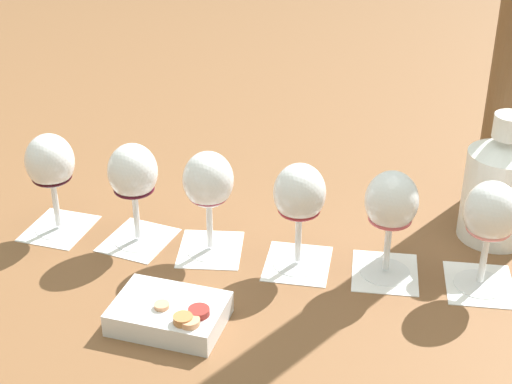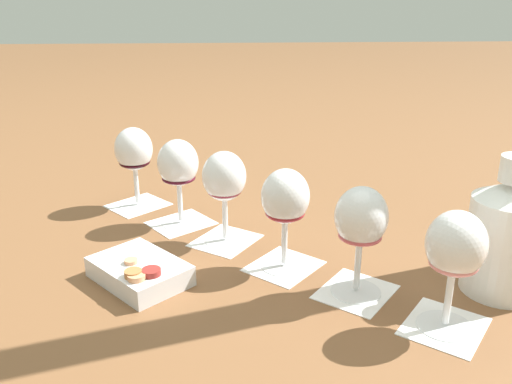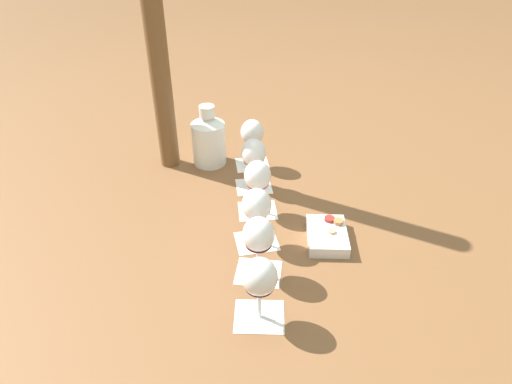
{
  "view_description": "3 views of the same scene",
  "coord_description": "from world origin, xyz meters",
  "px_view_note": "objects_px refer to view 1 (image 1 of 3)",
  "views": [
    {
      "loc": [
        0.52,
        0.86,
        0.66
      ],
      "look_at": [
        0.0,
        -0.0,
        0.11
      ],
      "focal_mm": 55.0,
      "sensor_mm": 36.0,
      "label": 1
    },
    {
      "loc": [
        0.05,
        0.83,
        0.42
      ],
      "look_at": [
        0.0,
        -0.0,
        0.11
      ],
      "focal_mm": 38.0,
      "sensor_mm": 36.0,
      "label": 2
    },
    {
      "loc": [
        0.7,
        -0.73,
        0.8
      ],
      "look_at": [
        0.0,
        -0.0,
        0.11
      ],
      "focal_mm": 32.0,
      "sensor_mm": 36.0,
      "label": 3
    }
  ],
  "objects_px": {
    "wine_glass_1": "(391,206)",
    "ceramic_vase": "(500,186)",
    "wine_glass_0": "(490,218)",
    "wine_glass_4": "(133,177)",
    "wine_glass_5": "(51,167)",
    "snack_dish": "(170,314)",
    "wine_glass_2": "(299,198)",
    "wine_glass_3": "(208,186)"
  },
  "relations": [
    {
      "from": "wine_glass_1",
      "to": "ceramic_vase",
      "type": "bearing_deg",
      "value": 178.47
    },
    {
      "from": "wine_glass_0",
      "to": "wine_glass_4",
      "type": "xyz_separation_m",
      "value": [
        0.37,
        -0.37,
        0.0
      ]
    },
    {
      "from": "wine_glass_5",
      "to": "snack_dish",
      "type": "xyz_separation_m",
      "value": [
        -0.05,
        0.32,
        -0.1
      ]
    },
    {
      "from": "ceramic_vase",
      "to": "wine_glass_0",
      "type": "bearing_deg",
      "value": 37.25
    },
    {
      "from": "wine_glass_2",
      "to": "wine_glass_1",
      "type": "bearing_deg",
      "value": 138.63
    },
    {
      "from": "wine_glass_2",
      "to": "snack_dish",
      "type": "bearing_deg",
      "value": 8.32
    },
    {
      "from": "wine_glass_3",
      "to": "wine_glass_2",
      "type": "bearing_deg",
      "value": 132.52
    },
    {
      "from": "wine_glass_3",
      "to": "wine_glass_5",
      "type": "xyz_separation_m",
      "value": [
        0.18,
        -0.18,
        0.0
      ]
    },
    {
      "from": "wine_glass_0",
      "to": "wine_glass_4",
      "type": "height_order",
      "value": "same"
    },
    {
      "from": "wine_glass_2",
      "to": "wine_glass_3",
      "type": "relative_size",
      "value": 1.0
    },
    {
      "from": "wine_glass_1",
      "to": "ceramic_vase",
      "type": "distance_m",
      "value": 0.22
    },
    {
      "from": "wine_glass_0",
      "to": "ceramic_vase",
      "type": "bearing_deg",
      "value": -142.75
    },
    {
      "from": "wine_glass_2",
      "to": "ceramic_vase",
      "type": "distance_m",
      "value": 0.33
    },
    {
      "from": "wine_glass_2",
      "to": "ceramic_vase",
      "type": "height_order",
      "value": "ceramic_vase"
    },
    {
      "from": "wine_glass_3",
      "to": "snack_dish",
      "type": "xyz_separation_m",
      "value": [
        0.13,
        0.14,
        -0.1
      ]
    },
    {
      "from": "wine_glass_2",
      "to": "wine_glass_4",
      "type": "bearing_deg",
      "value": -46.05
    },
    {
      "from": "wine_glass_2",
      "to": "wine_glass_4",
      "type": "distance_m",
      "value": 0.26
    },
    {
      "from": "wine_glass_5",
      "to": "ceramic_vase",
      "type": "distance_m",
      "value": 0.7
    },
    {
      "from": "wine_glass_4",
      "to": "ceramic_vase",
      "type": "bearing_deg",
      "value": 150.53
    },
    {
      "from": "wine_glass_2",
      "to": "snack_dish",
      "type": "distance_m",
      "value": 0.25
    },
    {
      "from": "wine_glass_1",
      "to": "ceramic_vase",
      "type": "xyz_separation_m",
      "value": [
        -0.21,
        0.01,
        -0.02
      ]
    },
    {
      "from": "wine_glass_2",
      "to": "wine_glass_3",
      "type": "height_order",
      "value": "same"
    },
    {
      "from": "wine_glass_2",
      "to": "wine_glass_3",
      "type": "distance_m",
      "value": 0.14
    },
    {
      "from": "wine_glass_0",
      "to": "wine_glass_5",
      "type": "distance_m",
      "value": 0.66
    },
    {
      "from": "wine_glass_0",
      "to": "snack_dish",
      "type": "bearing_deg",
      "value": -19.26
    },
    {
      "from": "wine_glass_2",
      "to": "wine_glass_5",
      "type": "bearing_deg",
      "value": -45.98
    },
    {
      "from": "wine_glass_4",
      "to": "wine_glass_0",
      "type": "bearing_deg",
      "value": 135.62
    },
    {
      "from": "wine_glass_4",
      "to": "wine_glass_5",
      "type": "bearing_deg",
      "value": -45.85
    },
    {
      "from": "ceramic_vase",
      "to": "wine_glass_1",
      "type": "bearing_deg",
      "value": -1.53
    },
    {
      "from": "wine_glass_0",
      "to": "wine_glass_3",
      "type": "distance_m",
      "value": 0.4
    },
    {
      "from": "wine_glass_3",
      "to": "wine_glass_1",
      "type": "bearing_deg",
      "value": 135.48
    },
    {
      "from": "snack_dish",
      "to": "wine_glass_0",
      "type": "bearing_deg",
      "value": 160.74
    },
    {
      "from": "wine_glass_2",
      "to": "wine_glass_5",
      "type": "distance_m",
      "value": 0.4
    },
    {
      "from": "wine_glass_4",
      "to": "wine_glass_5",
      "type": "distance_m",
      "value": 0.14
    },
    {
      "from": "wine_glass_1",
      "to": "wine_glass_2",
      "type": "relative_size",
      "value": 1.0
    },
    {
      "from": "wine_glass_5",
      "to": "snack_dish",
      "type": "distance_m",
      "value": 0.33
    },
    {
      "from": "wine_glass_1",
      "to": "ceramic_vase",
      "type": "relative_size",
      "value": 0.79
    },
    {
      "from": "snack_dish",
      "to": "ceramic_vase",
      "type": "bearing_deg",
      "value": 173.77
    },
    {
      "from": "wine_glass_5",
      "to": "ceramic_vase",
      "type": "relative_size",
      "value": 0.79
    },
    {
      "from": "wine_glass_0",
      "to": "ceramic_vase",
      "type": "relative_size",
      "value": 0.79
    },
    {
      "from": "wine_glass_3",
      "to": "wine_glass_4",
      "type": "relative_size",
      "value": 1.0
    },
    {
      "from": "wine_glass_3",
      "to": "wine_glass_5",
      "type": "distance_m",
      "value": 0.26
    }
  ]
}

